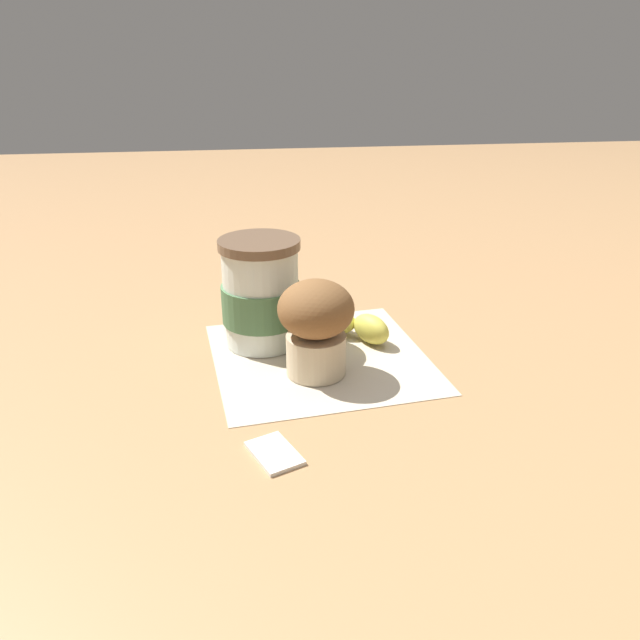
% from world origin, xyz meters
% --- Properties ---
extents(ground_plane, '(3.00, 3.00, 0.00)m').
position_xyz_m(ground_plane, '(0.00, 0.00, 0.00)').
color(ground_plane, '#A87C51').
extents(paper_napkin, '(0.25, 0.25, 0.00)m').
position_xyz_m(paper_napkin, '(0.00, 0.00, 0.00)').
color(paper_napkin, beige).
rests_on(paper_napkin, ground_plane).
extents(coffee_cup, '(0.09, 0.09, 0.12)m').
position_xyz_m(coffee_cup, '(-0.06, 0.05, 0.06)').
color(coffee_cup, silver).
rests_on(coffee_cup, paper_napkin).
extents(muffin, '(0.08, 0.08, 0.10)m').
position_xyz_m(muffin, '(-0.01, -0.03, 0.06)').
color(muffin, beige).
rests_on(muffin, paper_napkin).
extents(banana, '(0.19, 0.11, 0.03)m').
position_xyz_m(banana, '(-0.00, 0.06, 0.02)').
color(banana, '#D6CC4C').
rests_on(banana, paper_napkin).
extents(sugar_packet, '(0.05, 0.06, 0.01)m').
position_xyz_m(sugar_packet, '(-0.06, -0.17, 0.00)').
color(sugar_packet, white).
rests_on(sugar_packet, ground_plane).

